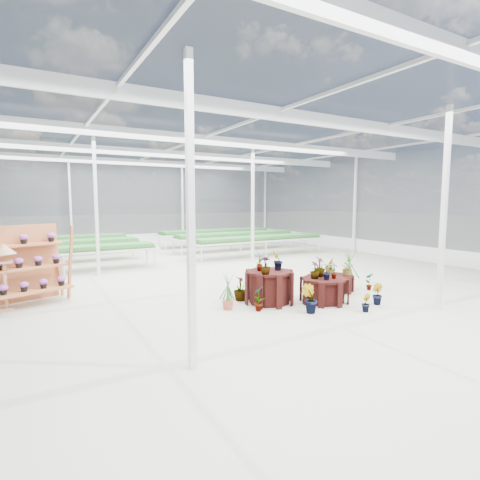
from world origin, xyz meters
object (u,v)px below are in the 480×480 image
plinth_tall (269,287)px  plinth_mid (324,290)px  plinth_low (334,283)px  shelf_rack (28,265)px  bird_table (5,277)px

plinth_tall → plinth_mid: plinth_tall is taller
plinth_tall → plinth_low: bearing=2.6°
shelf_rack → plinth_tall: bearing=-47.1°
plinth_low → bird_table: bird_table is taller
plinth_low → bird_table: (-7.65, 2.31, 0.53)m
plinth_low → bird_table: bearing=163.2°
shelf_rack → bird_table: bearing=-160.8°
shelf_rack → bird_table: (-0.46, -0.35, -0.18)m
plinth_tall → plinth_low: (2.20, 0.10, -0.17)m
plinth_low → shelf_rack: 7.70m
bird_table → plinth_low: bearing=-10.5°
shelf_rack → bird_table: size_ratio=1.24×
plinth_mid → shelf_rack: 7.07m
plinth_mid → plinth_low: size_ratio=1.14×
plinth_mid → plinth_low: bearing=35.0°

